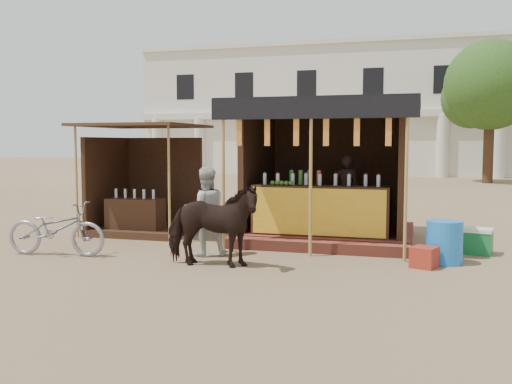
% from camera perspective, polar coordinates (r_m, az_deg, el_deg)
% --- Properties ---
extents(ground, '(120.00, 120.00, 0.00)m').
position_cam_1_polar(ground, '(8.86, -2.91, -7.96)').
color(ground, '#846B4C').
rests_on(ground, ground).
extents(main_stall, '(3.60, 3.61, 2.78)m').
position_cam_1_polar(main_stall, '(11.70, 7.18, 0.21)').
color(main_stall, brown).
rests_on(main_stall, ground).
extents(secondary_stall, '(2.40, 2.40, 2.38)m').
position_cam_1_polar(secondary_stall, '(12.93, -11.55, -0.17)').
color(secondary_stall, '#3B2415').
rests_on(secondary_stall, ground).
extents(cow, '(1.63, 0.82, 1.34)m').
position_cam_1_polar(cow, '(9.08, -4.45, -3.35)').
color(cow, black).
rests_on(cow, ground).
extents(motorbike, '(1.86, 0.83, 0.95)m').
position_cam_1_polar(motorbike, '(10.62, -19.35, -3.48)').
color(motorbike, gray).
rests_on(motorbike, ground).
extents(bystander, '(0.95, 0.89, 1.56)m').
position_cam_1_polar(bystander, '(10.02, -5.09, -1.95)').
color(bystander, beige).
rests_on(bystander, ground).
extents(blue_barrel, '(0.70, 0.70, 0.71)m').
position_cam_1_polar(blue_barrel, '(9.87, 18.33, -4.78)').
color(blue_barrel, blue).
rests_on(blue_barrel, ground).
extents(red_crate, '(0.48, 0.48, 0.33)m').
position_cam_1_polar(red_crate, '(9.48, 16.48, -6.28)').
color(red_crate, maroon).
rests_on(red_crate, ground).
extents(cooler, '(0.72, 0.57, 0.46)m').
position_cam_1_polar(cooler, '(10.94, 20.92, -4.57)').
color(cooler, '#186E32').
rests_on(cooler, ground).
extents(background_building, '(26.00, 7.45, 8.18)m').
position_cam_1_polar(background_building, '(38.46, 9.01, 7.85)').
color(background_building, silver).
rests_on(background_building, ground).
extents(tree, '(4.50, 4.40, 7.00)m').
position_cam_1_polar(tree, '(30.57, 22.01, 9.56)').
color(tree, '#382314').
rests_on(tree, ground).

